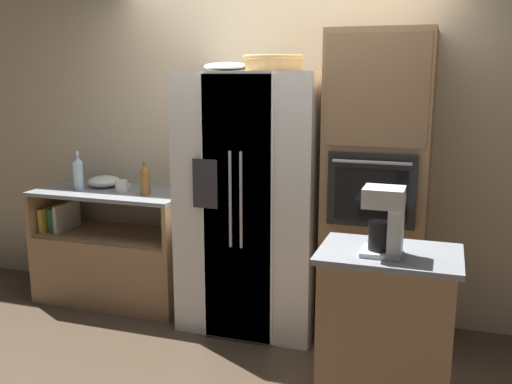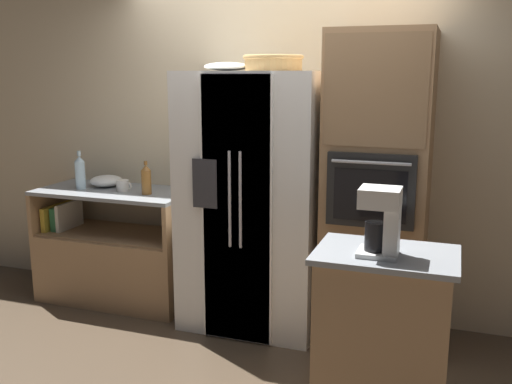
# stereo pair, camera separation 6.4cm
# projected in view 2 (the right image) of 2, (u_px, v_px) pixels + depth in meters

# --- Properties ---
(ground_plane) EXTENTS (20.00, 20.00, 0.00)m
(ground_plane) POSITION_uv_depth(u_px,v_px,m) (263.00, 326.00, 4.26)
(ground_plane) COLOR #4C3D2D
(wall_back) EXTENTS (12.00, 0.06, 2.80)m
(wall_back) POSITION_uv_depth(u_px,v_px,m) (282.00, 133.00, 4.38)
(wall_back) COLOR beige
(wall_back) RESTS_ON ground_plane
(counter_left) EXTENTS (1.25, 0.61, 0.93)m
(counter_left) POSITION_uv_depth(u_px,v_px,m) (117.00, 260.00, 4.72)
(counter_left) COLOR #A87F56
(counter_left) RESTS_ON ground_plane
(refrigerator) EXTENTS (0.99, 0.75, 1.87)m
(refrigerator) POSITION_uv_depth(u_px,v_px,m) (254.00, 202.00, 4.14)
(refrigerator) COLOR white
(refrigerator) RESTS_ON ground_plane
(wall_oven) EXTENTS (0.67, 0.70, 2.13)m
(wall_oven) POSITION_uv_depth(u_px,v_px,m) (377.00, 191.00, 3.87)
(wall_oven) COLOR #A87F56
(wall_oven) RESTS_ON ground_plane
(island_counter) EXTENTS (0.71, 0.51, 0.97)m
(island_counter) POSITION_uv_depth(u_px,v_px,m) (382.00, 341.00, 2.97)
(island_counter) COLOR #A87F56
(island_counter) RESTS_ON ground_plane
(wicker_basket) EXTENTS (0.41, 0.41, 0.11)m
(wicker_basket) POSITION_uv_depth(u_px,v_px,m) (273.00, 62.00, 3.88)
(wicker_basket) COLOR tan
(wicker_basket) RESTS_ON refrigerator
(fruit_bowl) EXTENTS (0.32, 0.32, 0.06)m
(fruit_bowl) POSITION_uv_depth(u_px,v_px,m) (227.00, 66.00, 3.95)
(fruit_bowl) COLOR white
(fruit_bowl) RESTS_ON refrigerator
(bottle_tall) EXTENTS (0.08, 0.08, 0.26)m
(bottle_tall) POSITION_uv_depth(u_px,v_px,m) (146.00, 179.00, 4.41)
(bottle_tall) COLOR brown
(bottle_tall) RESTS_ON counter_left
(bottle_short) EXTENTS (0.08, 0.08, 0.31)m
(bottle_short) POSITION_uv_depth(u_px,v_px,m) (80.00, 172.00, 4.61)
(bottle_short) COLOR silver
(bottle_short) RESTS_ON counter_left
(mug) EXTENTS (0.13, 0.10, 0.09)m
(mug) POSITION_uv_depth(u_px,v_px,m) (123.00, 186.00, 4.54)
(mug) COLOR silver
(mug) RESTS_ON counter_left
(mixing_bowl) EXTENTS (0.26, 0.26, 0.09)m
(mixing_bowl) POSITION_uv_depth(u_px,v_px,m) (106.00, 181.00, 4.72)
(mixing_bowl) COLOR white
(mixing_bowl) RESTS_ON counter_left
(coffee_maker) EXTENTS (0.20, 0.18, 0.34)m
(coffee_maker) POSITION_uv_depth(u_px,v_px,m) (384.00, 219.00, 2.77)
(coffee_maker) COLOR white
(coffee_maker) RESTS_ON island_counter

